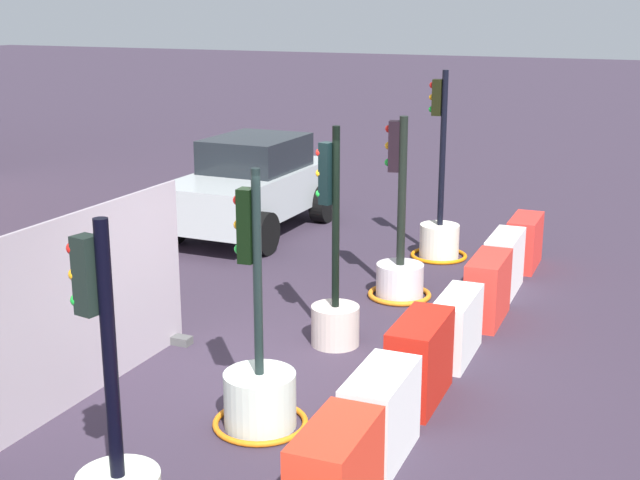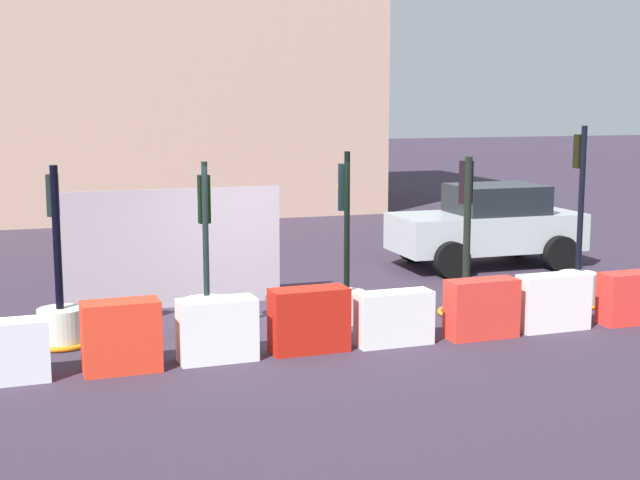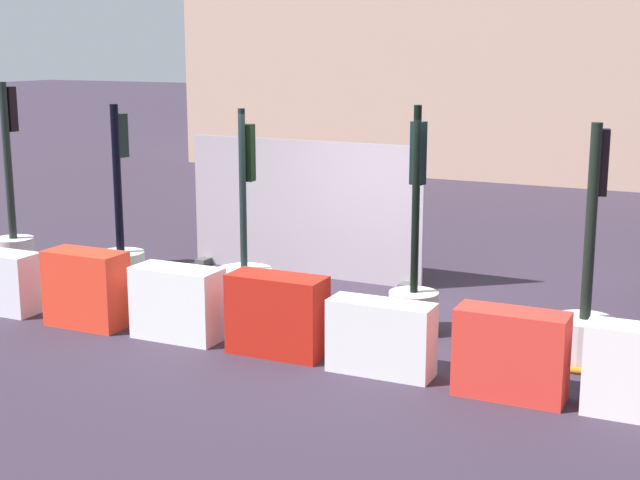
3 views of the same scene
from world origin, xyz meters
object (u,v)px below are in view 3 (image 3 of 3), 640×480
object	(u,v)px
construction_barrier_4	(277,315)
traffic_light_1	(121,259)
construction_barrier_3	(178,303)
traffic_light_3	(414,289)
traffic_light_4	(585,321)
construction_barrier_5	(381,338)
traffic_light_0	(13,233)
traffic_light_2	(245,282)
construction_barrier_2	(86,289)
construction_barrier_6	(511,354)

from	to	relation	value
construction_barrier_4	traffic_light_1	bearing A→B (deg)	156.75
construction_barrier_3	traffic_light_3	bearing A→B (deg)	31.53
traffic_light_4	construction_barrier_4	size ratio (longest dim) A/B	2.35
traffic_light_1	construction_barrier_4	xyz separation A→B (m)	(3.24, -1.39, 0.02)
traffic_light_3	construction_barrier_5	bearing A→B (deg)	-82.31
traffic_light_1	traffic_light_4	size ratio (longest dim) A/B	1.00
traffic_light_1	traffic_light_0	bearing A→B (deg)	177.39
traffic_light_4	traffic_light_2	bearing A→B (deg)	-180.00
traffic_light_0	traffic_light_4	distance (m)	8.37
traffic_light_0	construction_barrier_3	size ratio (longest dim) A/B	2.68
traffic_light_3	traffic_light_4	distance (m)	2.00
traffic_light_3	construction_barrier_2	size ratio (longest dim) A/B	2.69
traffic_light_1	construction_barrier_3	distance (m)	2.42
traffic_light_3	construction_barrier_5	size ratio (longest dim) A/B	2.41
traffic_light_1	construction_barrier_3	world-z (taller)	traffic_light_1
traffic_light_3	construction_barrier_4	xyz separation A→B (m)	(-1.05, -1.40, -0.07)
traffic_light_3	construction_barrier_3	world-z (taller)	traffic_light_3
traffic_light_2	construction_barrier_4	xyz separation A→B (m)	(1.17, -1.25, 0.06)
traffic_light_0	construction_barrier_6	size ratio (longest dim) A/B	2.63
traffic_light_1	construction_barrier_2	xyz separation A→B (m)	(0.69, -1.52, 0.03)
construction_barrier_5	traffic_light_2	bearing A→B (deg)	151.67
traffic_light_1	construction_barrier_3	bearing A→B (deg)	-36.20
traffic_light_0	construction_barrier_5	xyz separation A→B (m)	(6.57, -1.54, -0.21)
construction_barrier_2	construction_barrier_4	size ratio (longest dim) A/B	0.91
traffic_light_3	construction_barrier_2	distance (m)	3.91
construction_barrier_4	construction_barrier_6	distance (m)	2.61
traffic_light_2	construction_barrier_2	distance (m)	1.95
traffic_light_2	construction_barrier_5	xyz separation A→B (m)	(2.42, -1.31, -0.00)
traffic_light_1	construction_barrier_4	world-z (taller)	traffic_light_1
traffic_light_0	traffic_light_1	distance (m)	2.08
traffic_light_2	construction_barrier_6	size ratio (longest dim) A/B	2.40
traffic_light_3	traffic_light_2	bearing A→B (deg)	-176.20
traffic_light_1	traffic_light_2	bearing A→B (deg)	-3.83
traffic_light_4	construction_barrier_2	xyz separation A→B (m)	(-5.60, -1.38, 0.02)
construction_barrier_2	construction_barrier_6	world-z (taller)	construction_barrier_2
traffic_light_1	traffic_light_4	bearing A→B (deg)	-1.26
traffic_light_2	traffic_light_4	world-z (taller)	traffic_light_2
traffic_light_4	construction_barrier_4	world-z (taller)	traffic_light_4
construction_barrier_3	construction_barrier_4	world-z (taller)	construction_barrier_4
traffic_light_0	traffic_light_2	distance (m)	4.15
traffic_light_1	traffic_light_3	distance (m)	4.30
traffic_light_0	traffic_light_2	xyz separation A→B (m)	(4.14, -0.23, -0.21)
traffic_light_4	construction_barrier_5	bearing A→B (deg)	-143.99
construction_barrier_5	construction_barrier_6	size ratio (longest dim) A/B	1.03
construction_barrier_6	traffic_light_4	bearing A→B (deg)	72.04
traffic_light_2	traffic_light_3	xyz separation A→B (m)	(2.23, 0.15, 0.13)
construction_barrier_6	traffic_light_3	bearing A→B (deg)	136.03
construction_barrier_5	construction_barrier_4	bearing A→B (deg)	177.61
traffic_light_2	construction_barrier_3	bearing A→B (deg)	-95.14
construction_barrier_5	traffic_light_1	bearing A→B (deg)	162.17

